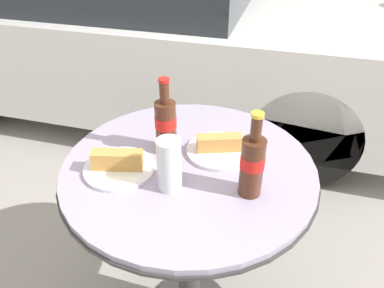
% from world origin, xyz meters
% --- Properties ---
extents(bistro_table, '(0.79, 0.79, 0.76)m').
position_xyz_m(bistro_table, '(0.00, 0.00, 0.61)').
color(bistro_table, '#333333').
rests_on(bistro_table, ground_plane).
extents(cola_bottle_left, '(0.07, 0.07, 0.25)m').
position_xyz_m(cola_bottle_left, '(0.20, -0.08, 0.86)').
color(cola_bottle_left, '#4C2819').
rests_on(cola_bottle_left, bistro_table).
extents(cola_bottle_right, '(0.07, 0.07, 0.25)m').
position_xyz_m(cola_bottle_right, '(-0.09, 0.06, 0.86)').
color(cola_bottle_right, '#4C2819').
rests_on(cola_bottle_right, bistro_table).
extents(drinking_glass, '(0.07, 0.07, 0.16)m').
position_xyz_m(drinking_glass, '(-0.02, -0.12, 0.84)').
color(drinking_glass, '#C68923').
rests_on(drinking_glass, bistro_table).
extents(lunch_plate_near, '(0.21, 0.21, 0.06)m').
position_xyz_m(lunch_plate_near, '(0.08, 0.09, 0.78)').
color(lunch_plate_near, white).
rests_on(lunch_plate_near, bistro_table).
extents(lunch_plate_far, '(0.21, 0.21, 0.07)m').
position_xyz_m(lunch_plate_far, '(-0.19, -0.08, 0.78)').
color(lunch_plate_far, white).
rests_on(lunch_plate_far, bistro_table).
extents(parked_car, '(3.97, 1.71, 1.28)m').
position_xyz_m(parked_car, '(-0.88, 1.79, 0.61)').
color(parked_car, silver).
rests_on(parked_car, ground_plane).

